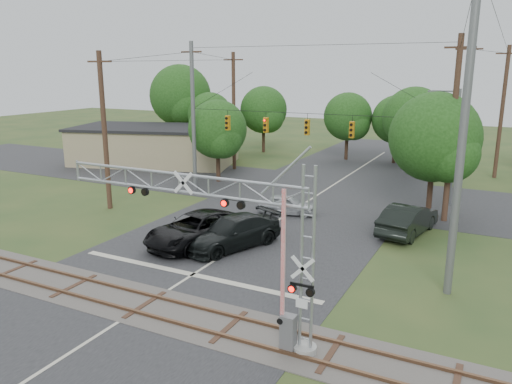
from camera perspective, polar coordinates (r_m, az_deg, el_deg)
The scene contains 14 objects.
ground at distance 20.24m, azimuth -16.26°, elevation -14.64°, with size 160.00×160.00×0.00m, color #2C4520.
road_main at distance 27.62m, azimuth -1.99°, elevation -6.14°, with size 14.00×90.00×0.02m, color #242426.
road_cross at distance 39.93m, azimuth 7.75°, elevation 0.09°, with size 90.00×12.00×0.02m, color #242426.
railroad_track at distance 21.53m, azimuth -12.57°, elevation -12.48°, with size 90.00×3.20×0.17m.
crossing_gantry at distance 17.50m, azimuth -3.51°, elevation -4.02°, with size 10.47×0.84×6.58m.
traffic_signal_span at distance 34.90m, azimuth 7.32°, elevation 7.63°, with size 19.34×0.36×11.50m.
pickup_black at distance 27.83m, azimuth -6.90°, elevation -4.22°, with size 2.87×6.22×1.73m, color black.
car_dark at distance 27.17m, azimuth -2.73°, elevation -4.62°, with size 2.38×5.85×1.70m, color black.
sedan_silver at distance 33.35m, azimuth 3.55°, elevation -1.44°, with size 1.55×3.85×1.31m, color #A1A4A8.
suv_dark at distance 30.63m, azimuth 16.98°, elevation -2.98°, with size 1.89×5.41×1.78m, color black.
commercial_building at distance 52.20m, azimuth -11.50°, elevation 5.31°, with size 17.82×12.52×3.76m.
streetlight at distance 37.45m, azimuth 21.58°, elevation 5.42°, with size 2.18×0.23×8.16m.
utility_poles at distance 36.94m, azimuth 11.25°, elevation 8.30°, with size 25.55×27.19×13.93m.
treeline at distance 48.88m, azimuth 11.22°, elevation 8.60°, with size 50.70×25.33×9.97m.
Camera 1 is at (12.59, -12.68, 9.51)m, focal length 35.00 mm.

